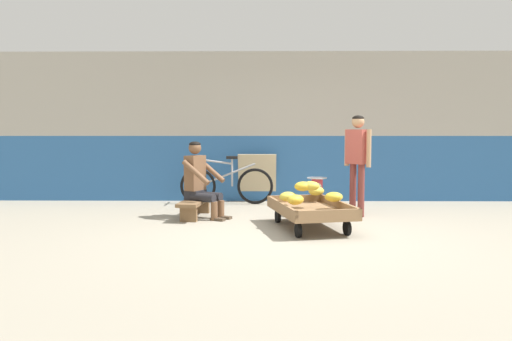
# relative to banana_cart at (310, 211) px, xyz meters

# --- Properties ---
(ground_plane) EXTENTS (80.00, 80.00, 0.00)m
(ground_plane) POSITION_rel_banana_cart_xyz_m (-0.24, -0.41, -0.24)
(ground_plane) COLOR gray
(back_wall) EXTENTS (16.00, 0.30, 2.75)m
(back_wall) POSITION_rel_banana_cart_xyz_m (-0.24, 2.77, 1.14)
(back_wall) COLOR #2D609E
(back_wall) RESTS_ON ground
(banana_cart) EXTENTS (1.13, 1.59, 0.36)m
(banana_cart) POSITION_rel_banana_cart_xyz_m (0.00, 0.00, 0.00)
(banana_cart) COLOR #8E6B47
(banana_cart) RESTS_ON ground
(banana_pile) EXTENTS (0.88, 1.21, 0.26)m
(banana_pile) POSITION_rel_banana_cart_xyz_m (-0.02, 0.09, 0.23)
(banana_pile) COLOR gold
(banana_pile) RESTS_ON banana_cart
(low_bench) EXTENTS (0.43, 1.13, 0.27)m
(low_bench) POSITION_rel_banana_cart_xyz_m (-1.64, 0.86, -0.04)
(low_bench) COLOR brown
(low_bench) RESTS_ON ground
(vendor_seated) EXTENTS (0.74, 0.64, 1.14)m
(vendor_seated) POSITION_rel_banana_cart_xyz_m (-1.57, 0.82, 0.33)
(vendor_seated) COLOR brown
(vendor_seated) RESTS_ON ground
(plastic_crate) EXTENTS (0.36, 0.28, 0.30)m
(plastic_crate) POSITION_rel_banana_cart_xyz_m (0.20, 0.98, -0.09)
(plastic_crate) COLOR red
(plastic_crate) RESTS_ON ground
(weighing_scale) EXTENTS (0.30, 0.30, 0.29)m
(weighing_scale) POSITION_rel_banana_cart_xyz_m (0.20, 0.98, 0.21)
(weighing_scale) COLOR #28282D
(weighing_scale) RESTS_ON plastic_crate
(bicycle_near_left) EXTENTS (1.66, 0.48, 0.86)m
(bicycle_near_left) POSITION_rel_banana_cart_xyz_m (-1.28, 2.22, 0.11)
(bicycle_near_left) COLOR black
(bicycle_near_left) RESTS_ON ground
(sign_board) EXTENTS (0.70, 0.23, 0.88)m
(sign_board) POSITION_rel_banana_cart_xyz_m (-0.73, 2.57, 0.20)
(sign_board) COLOR #C6B289
(sign_board) RESTS_ON ground
(customer_adult) EXTENTS (0.36, 0.40, 1.53)m
(customer_adult) POSITION_rel_banana_cart_xyz_m (0.80, 0.98, 0.71)
(customer_adult) COLOR brown
(customer_adult) RESTS_ON ground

